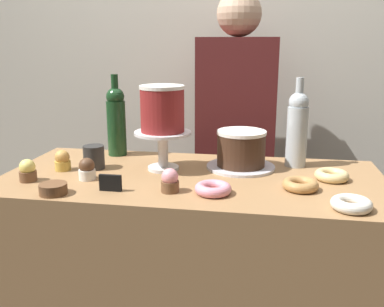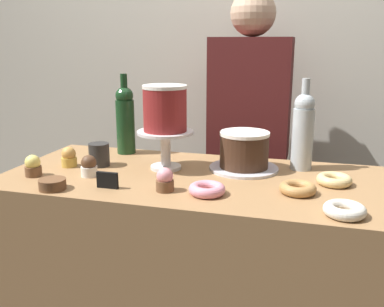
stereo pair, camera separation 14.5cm
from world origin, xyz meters
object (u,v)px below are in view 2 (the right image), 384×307
object	(u,v)px
cupcake_caramel	(69,157)
coffee_cup_ceramic	(99,155)
donut_glazed	(334,180)
donut_sugar	(345,210)
price_sign_chalkboard	(107,180)
donut_maple	(298,188)
cupcake_chocolate	(89,166)
wine_bottle_green	(125,119)
cookie_stack	(52,184)
white_layer_cake	(165,108)
wine_bottle_clear	(303,130)
cake_stand_pedestal	(166,143)
cupcake_strawberry	(165,180)
barista_figure	(248,159)
cupcake_lemon	(33,166)
chocolate_round_cake	(244,149)
donut_pink	(207,189)

from	to	relation	value
cupcake_caramel	coffee_cup_ceramic	xyz separation A→B (m)	(0.10, 0.04, 0.01)
donut_glazed	donut_sugar	distance (m)	0.26
price_sign_chalkboard	donut_maple	bearing A→B (deg)	10.94
cupcake_chocolate	donut_glazed	world-z (taller)	cupcake_chocolate
wine_bottle_green	cookie_stack	size ratio (longest dim) A/B	3.87
white_layer_cake	cookie_stack	size ratio (longest dim) A/B	1.93
wine_bottle_clear	cupcake_chocolate	xyz separation A→B (m)	(-0.70, -0.29, -0.11)
cake_stand_pedestal	cupcake_strawberry	xyz separation A→B (m)	(0.08, -0.23, -0.06)
donut_sugar	barista_figure	bearing A→B (deg)	114.30
cupcake_lemon	barista_figure	bearing A→B (deg)	49.86
cupcake_caramel	cupcake_chocolate	world-z (taller)	same
barista_figure	donut_glazed	bearing A→B (deg)	-57.72
chocolate_round_cake	coffee_cup_ceramic	xyz separation A→B (m)	(-0.52, -0.10, -0.03)
wine_bottle_clear	barista_figure	bearing A→B (deg)	121.00
donut_pink	cupcake_strawberry	bearing A→B (deg)	-178.01
cupcake_chocolate	barista_figure	distance (m)	0.84
cupcake_lemon	donut_maple	size ratio (longest dim) A/B	0.66
donut_glazed	donut_pink	xyz separation A→B (m)	(-0.37, -0.20, 0.00)
cupcake_caramel	donut_maple	world-z (taller)	cupcake_caramel
wine_bottle_clear	wine_bottle_green	world-z (taller)	same
white_layer_cake	cupcake_chocolate	distance (m)	0.33
cupcake_caramel	wine_bottle_green	bearing A→B (deg)	63.81
wine_bottle_clear	donut_sugar	xyz separation A→B (m)	(0.13, -0.42, -0.13)
wine_bottle_clear	cupcake_caramel	xyz separation A→B (m)	(-0.83, -0.20, -0.11)
chocolate_round_cake	cupcake_chocolate	distance (m)	0.55
cupcake_chocolate	price_sign_chalkboard	distance (m)	0.15
cupcake_chocolate	wine_bottle_clear	bearing A→B (deg)	22.35
cupcake_lemon	cupcake_chocolate	bearing A→B (deg)	14.98
cookie_stack	price_sign_chalkboard	size ratio (longest dim) A/B	1.20
barista_figure	cupcake_caramel	bearing A→B (deg)	-133.23
white_layer_cake	donut_sugar	size ratio (longest dim) A/B	1.45
chocolate_round_cake	cupcake_chocolate	world-z (taller)	chocolate_round_cake
price_sign_chalkboard	donut_pink	bearing A→B (deg)	5.25
white_layer_cake	cupcake_chocolate	bearing A→B (deg)	-145.09
white_layer_cake	donut_maple	world-z (taller)	white_layer_cake
cupcake_lemon	donut_glazed	distance (m)	1.01
cupcake_caramel	chocolate_round_cake	bearing A→B (deg)	12.09
white_layer_cake	donut_glazed	distance (m)	0.62
cake_stand_pedestal	cupcake_chocolate	xyz separation A→B (m)	(-0.22, -0.16, -0.06)
cupcake_strawberry	price_sign_chalkboard	world-z (taller)	cupcake_strawberry
donut_maple	cookie_stack	xyz separation A→B (m)	(-0.74, -0.17, 0.00)
wine_bottle_clear	cupcake_caramel	size ratio (longest dim) A/B	4.38
coffee_cup_ceramic	donut_sugar	bearing A→B (deg)	-16.80
cupcake_chocolate	wine_bottle_green	bearing A→B (deg)	91.73
barista_figure	cookie_stack	bearing A→B (deg)	-119.85
chocolate_round_cake	cake_stand_pedestal	bearing A→B (deg)	-166.59
chocolate_round_cake	barista_figure	bearing A→B (deg)	96.12
cake_stand_pedestal	wine_bottle_green	distance (m)	0.30
donut_maple	barista_figure	world-z (taller)	barista_figure
cupcake_strawberry	price_sign_chalkboard	size ratio (longest dim) A/B	1.06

